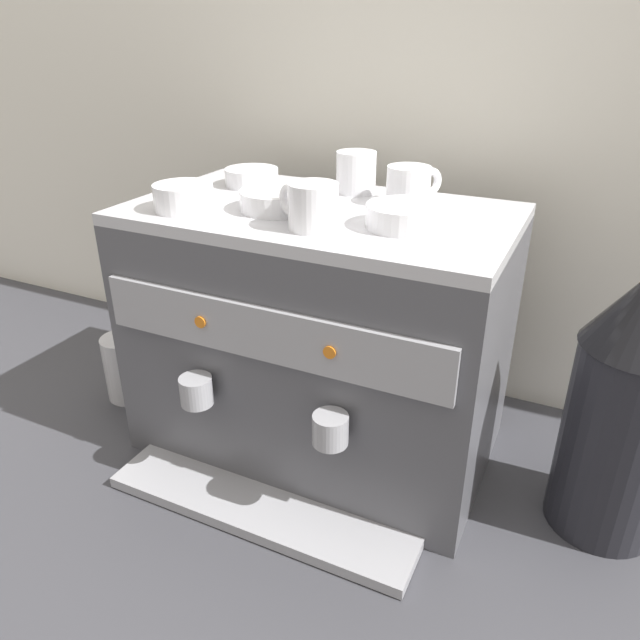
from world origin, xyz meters
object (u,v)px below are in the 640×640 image
object	(u,v)px
ceramic_cup_0	(357,172)
ceramic_cup_1	(311,206)
ceramic_bowl_1	(184,198)
ceramic_bowl_2	(277,200)
milk_pitcher	(127,367)
ceramic_bowl_3	(404,217)
ceramic_bowl_0	(252,177)
ceramic_cup_2	(410,185)
coffee_grinder	(628,403)
espresso_machine	(319,335)

from	to	relation	value
ceramic_cup_0	ceramic_cup_1	xyz separation A→B (m)	(0.03, -0.24, -0.00)
ceramic_bowl_1	ceramic_bowl_2	size ratio (longest dim) A/B	0.79
ceramic_cup_0	milk_pitcher	distance (m)	0.67
ceramic_bowl_3	ceramic_bowl_0	bearing A→B (deg)	159.77
ceramic_cup_2	ceramic_bowl_2	world-z (taller)	ceramic_cup_2
ceramic_cup_0	coffee_grinder	bearing A→B (deg)	-14.49
ceramic_cup_0	ceramic_cup_1	bearing A→B (deg)	-83.98
ceramic_cup_2	ceramic_bowl_2	size ratio (longest dim) A/B	0.83
ceramic_cup_0	milk_pitcher	world-z (taller)	ceramic_cup_0
ceramic_cup_0	ceramic_cup_2	world-z (taller)	ceramic_cup_0
ceramic_cup_0	ceramic_bowl_0	xyz separation A→B (m)	(-0.20, -0.04, -0.02)
ceramic_bowl_1	coffee_grinder	size ratio (longest dim) A/B	0.21
ceramic_cup_2	ceramic_bowl_3	distance (m)	0.14
ceramic_cup_0	ceramic_cup_1	size ratio (longest dim) A/B	1.01
ceramic_cup_0	coffee_grinder	xyz separation A→B (m)	(0.52, -0.13, -0.28)
ceramic_bowl_2	milk_pitcher	xyz separation A→B (m)	(-0.40, -0.01, -0.42)
espresso_machine	ceramic_bowl_0	xyz separation A→B (m)	(-0.19, 0.09, 0.26)
ceramic_cup_0	ceramic_bowl_2	xyz separation A→B (m)	(-0.07, -0.17, -0.02)
ceramic_bowl_0	milk_pitcher	world-z (taller)	ceramic_bowl_0
ceramic_cup_0	ceramic_bowl_2	distance (m)	0.19
ceramic_cup_1	milk_pitcher	distance (m)	0.67
ceramic_bowl_0	ceramic_bowl_1	size ratio (longest dim) A/B	1.03
milk_pitcher	ceramic_bowl_2	bearing A→B (deg)	1.20
ceramic_bowl_0	ceramic_bowl_3	size ratio (longest dim) A/B	0.87
ceramic_cup_2	espresso_machine	bearing A→B (deg)	-143.27
ceramic_cup_1	ceramic_bowl_2	world-z (taller)	ceramic_cup_1
espresso_machine	ceramic_bowl_1	size ratio (longest dim) A/B	6.58
ceramic_bowl_1	ceramic_cup_1	bearing A→B (deg)	0.23
ceramic_bowl_1	ceramic_bowl_0	bearing A→B (deg)	86.62
ceramic_bowl_2	coffee_grinder	distance (m)	0.64
ceramic_cup_0	ceramic_bowl_3	distance (m)	0.23
ceramic_bowl_3	coffee_grinder	bearing A→B (deg)	6.12
espresso_machine	ceramic_cup_1	world-z (taller)	ceramic_cup_1
espresso_machine	ceramic_bowl_3	distance (m)	0.31
ceramic_cup_2	ceramic_bowl_3	xyz separation A→B (m)	(0.03, -0.13, -0.02)
ceramic_bowl_1	ceramic_cup_0	bearing A→B (deg)	48.35
ceramic_cup_1	milk_pitcher	size ratio (longest dim) A/B	0.76
espresso_machine	ceramic_bowl_0	world-z (taller)	ceramic_bowl_0
ceramic_cup_1	ceramic_bowl_0	world-z (taller)	ceramic_cup_1
coffee_grinder	milk_pitcher	bearing A→B (deg)	-177.35
ceramic_cup_0	ceramic_bowl_1	world-z (taller)	ceramic_cup_0
ceramic_bowl_0	ceramic_bowl_1	world-z (taller)	ceramic_bowl_1
ceramic_bowl_0	coffee_grinder	distance (m)	0.77
ceramic_cup_2	ceramic_bowl_2	bearing A→B (deg)	-145.64
ceramic_bowl_2	ceramic_bowl_3	world-z (taller)	ceramic_bowl_3
ceramic_cup_2	coffee_grinder	xyz separation A→B (m)	(0.40, -0.09, -0.27)
ceramic_cup_0	ceramic_bowl_1	xyz separation A→B (m)	(-0.21, -0.24, -0.02)
espresso_machine	ceramic_bowl_0	bearing A→B (deg)	153.70
ceramic_cup_1	coffee_grinder	size ratio (longest dim) A/B	0.24
ceramic_cup_0	ceramic_cup_1	distance (m)	0.24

